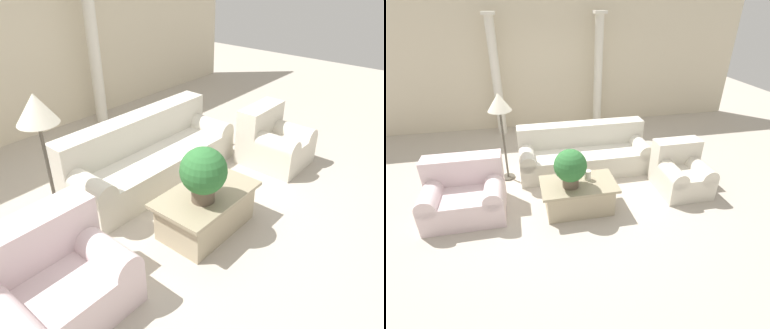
# 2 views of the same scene
# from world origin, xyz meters

# --- Properties ---
(ground_plane) EXTENTS (16.00, 16.00, 0.00)m
(ground_plane) POSITION_xyz_m (0.00, 0.00, 0.00)
(ground_plane) COLOR #BCB2A3
(wall_back) EXTENTS (10.00, 0.06, 3.20)m
(wall_back) POSITION_xyz_m (0.00, 3.15, 1.60)
(wall_back) COLOR beige
(wall_back) RESTS_ON ground_plane
(sofa_long) EXTENTS (2.38, 0.88, 0.82)m
(sofa_long) POSITION_xyz_m (0.45, 0.71, 0.32)
(sofa_long) COLOR beige
(sofa_long) RESTS_ON ground_plane
(loveseat) EXTENTS (1.14, 0.88, 0.82)m
(loveseat) POSITION_xyz_m (-1.56, -0.25, 0.33)
(loveseat) COLOR silver
(loveseat) RESTS_ON ground_plane
(coffee_table) EXTENTS (1.12, 0.66, 0.46)m
(coffee_table) POSITION_xyz_m (0.09, -0.53, 0.24)
(coffee_table) COLOR tan
(coffee_table) RESTS_ON ground_plane
(potted_plant) EXTENTS (0.47, 0.47, 0.58)m
(potted_plant) POSITION_xyz_m (-0.03, -0.58, 0.78)
(potted_plant) COLOR brown
(potted_plant) RESTS_ON coffee_table
(pillar_candle) EXTENTS (0.10, 0.10, 0.15)m
(pillar_candle) POSITION_xyz_m (0.25, -0.45, 0.54)
(pillar_candle) COLOR silver
(pillar_candle) RESTS_ON coffee_table
(floor_lamp) EXTENTS (0.39, 0.39, 1.55)m
(floor_lamp) POSITION_xyz_m (-0.96, 0.62, 1.33)
(floor_lamp) COLOR #4C473D
(floor_lamp) RESTS_ON ground_plane
(column_left) EXTENTS (0.27, 0.27, 2.63)m
(column_left) POSITION_xyz_m (-1.07, 2.76, 1.34)
(column_left) COLOR silver
(column_left) RESTS_ON ground_plane
(column_right) EXTENTS (0.27, 0.27, 2.63)m
(column_right) POSITION_xyz_m (1.26, 2.76, 1.34)
(column_right) COLOR silver
(column_right) RESTS_ON ground_plane
(armchair) EXTENTS (0.78, 0.85, 0.79)m
(armchair) POSITION_xyz_m (1.88, -0.30, 0.33)
(armchair) COLOR beige
(armchair) RESTS_ON ground_plane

